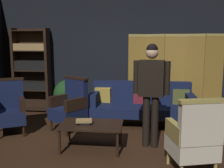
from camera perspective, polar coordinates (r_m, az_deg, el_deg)
The scene contains 13 objects.
ground_plane at distance 4.38m, azimuth -1.21°, elevation -14.08°, with size 10.00×10.00×0.00m, color #331E11.
back_wall at distance 6.47m, azimuth 1.65°, elevation 6.29°, with size 7.20×0.10×2.80m, color black.
folding_screen at distance 6.17m, azimuth 13.29°, elevation 2.03°, with size 2.11×0.46×1.90m.
bookshelf at distance 6.77m, azimuth -17.02°, elevation 3.14°, with size 0.90×0.32×2.05m.
velvet_couch at distance 5.59m, azimuth 6.39°, elevation -4.06°, with size 2.12×0.78×0.88m.
coffee_table at distance 4.30m, azimuth -4.53°, elevation -9.24°, with size 1.00×0.64×0.42m.
armchair_gilt_accent at distance 3.66m, azimuth 17.44°, elevation -11.09°, with size 0.71×0.71×1.04m.
armchair_wing_left at distance 5.33m, azimuth -21.54°, elevation -4.92°, with size 0.78×0.78×1.04m.
armchair_wing_right at distance 5.22m, azimuth -9.06°, elevation -4.66°, with size 0.80×0.80×1.04m.
standing_figure at distance 4.27m, azimuth 8.54°, elevation -0.42°, with size 0.58×0.27×1.70m.
potted_plant at distance 6.01m, azimuth -9.84°, elevation -2.67°, with size 0.58×0.58×0.88m.
book_black_cloth at distance 4.28m, azimuth -6.13°, elevation -8.43°, with size 0.25×0.15×0.03m, color black.
book_tan_leather at distance 4.27m, azimuth -6.14°, elevation -7.97°, with size 0.25×0.16×0.04m, color #9E7A47.
Camera 1 is at (0.54, -3.98, 1.73)m, focal length 42.03 mm.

